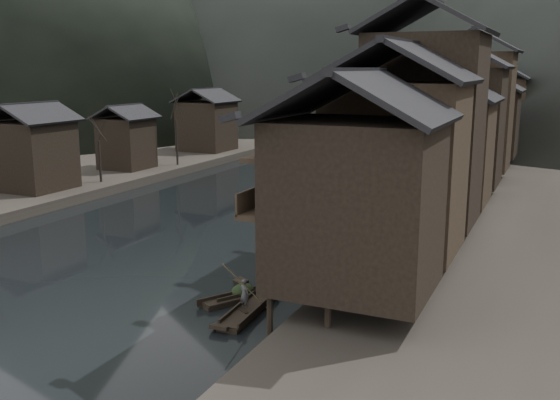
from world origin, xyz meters
The scene contains 12 objects.
water centered at (0.00, 0.00, 0.00)m, with size 300.00×300.00×0.00m, color black.
left_bank centered at (-35.00, 40.00, 0.60)m, with size 40.00×200.00×1.20m, color #2D2823.
stilt_houses centered at (17.28, 18.93, 8.92)m, with size 9.00×67.60×16.90m.
left_houses centered at (-20.50, 20.12, 5.66)m, with size 8.10×53.20×8.73m.
bare_trees centered at (-17.00, 7.22, 6.92)m, with size 3.98×43.20×7.95m.
moored_sampans centered at (11.90, 18.49, 0.20)m, with size 3.00×54.75×0.47m.
midriver_boats centered at (4.52, 41.69, 0.20)m, with size 7.95×17.76×0.44m.
stone_bridge centered at (0.00, 72.00, 5.11)m, with size 40.00×6.00×9.00m.
hero_sampan centered at (10.25, -5.55, 0.20)m, with size 3.46×4.99×0.44m.
cargo_heap centered at (10.13, -5.34, 0.79)m, with size 1.16×1.52×0.70m, color black.
boatman centered at (11.19, -7.14, 1.23)m, with size 0.58×0.38×1.59m, color #4C4C4E.
bamboo_pole centered at (11.39, -7.14, 3.62)m, with size 0.06×0.06×4.19m, color #8C7A51.
Camera 1 is at (25.47, -34.10, 12.43)m, focal length 40.00 mm.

